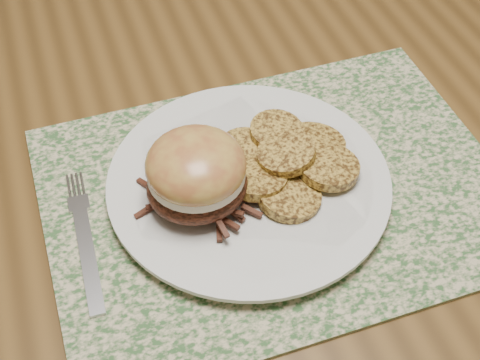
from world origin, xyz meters
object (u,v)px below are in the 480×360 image
object	(u,v)px
dining_table	(424,107)
fork	(85,238)
pork_sandwich	(196,174)
dinner_plate	(249,183)

from	to	relation	value
dining_table	fork	distance (m)	0.48
fork	pork_sandwich	bearing A→B (deg)	2.66
dinner_plate	pork_sandwich	bearing A→B (deg)	-170.69
dinner_plate	fork	distance (m)	0.16
pork_sandwich	fork	size ratio (longest dim) A/B	0.67
dining_table	fork	xyz separation A→B (m)	(-0.45, -0.14, 0.09)
dining_table	fork	bearing A→B (deg)	-163.18
dinner_plate	dining_table	bearing A→B (deg)	23.93
dining_table	fork	size ratio (longest dim) A/B	8.88
dining_table	pork_sandwich	bearing A→B (deg)	-158.23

